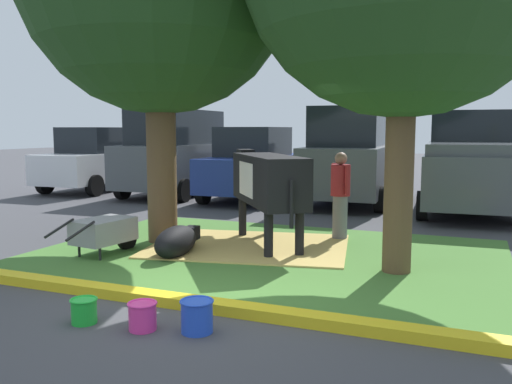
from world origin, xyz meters
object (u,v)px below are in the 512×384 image
Objects in this scene: bucket_blue at (197,315)px; pickup_truck_maroon at (470,165)px; wheelbarrow at (105,231)px; suv_dark_grey at (351,155)px; cow_holstein at (267,180)px; bucket_pink at (143,315)px; suv_black at (177,152)px; sedan_blue at (254,164)px; calf_lying at (177,241)px; person_handler at (340,194)px; hatchback_white at (98,160)px; bucket_green at (84,310)px.

pickup_truck_maroon is (2.33, 9.43, 0.95)m from bucket_blue.
suv_dark_grey is (2.23, 7.44, 0.88)m from wheelbarrow.
cow_holstein is 0.58× the size of suv_dark_grey.
bucket_blue is at bearing 15.59° from bucket_pink.
pickup_truck_maroon is (2.86, 9.58, 0.97)m from bucket_pink.
bucket_blue is 0.07× the size of suv_dark_grey.
cow_holstein is 0.50× the size of pickup_truck_maroon.
pickup_truck_maroon reaches higher than bucket_pink.
suv_black is 2.55m from sedan_blue.
calf_lying is 7.24m from suv_dark_grey.
person_handler reaches higher than bucket_pink.
suv_dark_grey is (-0.62, 9.71, 1.10)m from bucket_blue.
sedan_blue reaches higher than person_handler.
sedan_blue is (-0.46, 7.18, 0.60)m from wheelbarrow.
person_handler is at bearing 86.87° from bucket_blue.
calf_lying is 3.18m from bucket_blue.
cow_holstein is at bearing -119.49° from pickup_truck_maroon.
wheelbarrow is 7.82m from suv_dark_grey.
suv_black reaches higher than cow_holstein.
sedan_blue is (5.51, -0.16, 0.00)m from hatchback_white.
suv_black reaches higher than person_handler.
bucket_green is 0.06× the size of sedan_blue.
pickup_truck_maroon is (4.12, 6.80, 0.88)m from calf_lying.
cow_holstein is 4.11m from bucket_blue.
hatchback_white is (-9.08, 4.82, 0.15)m from person_handler.
hatchback_white is (-5.97, 7.34, 0.60)m from wheelbarrow.
person_handler is 5.29× the size of bucket_pink.
pickup_truck_maroon is at bearing 60.51° from cow_holstein.
wheelbarrow is 0.36× the size of sedan_blue.
wheelbarrow is 3.65m from bucket_blue.
suv_dark_grey is at bearing 93.64° from bucket_blue.
suv_dark_grey is at bearing 86.77° from bucket_green.
wheelbarrow is 8.87m from pickup_truck_maroon.
sedan_blue is (-2.13, 9.67, 0.85)m from bucket_green.
suv_black reaches higher than bucket_blue.
hatchback_white is at bearing 129.12° from wheelbarrow.
sedan_blue is at bearing 102.61° from calf_lying.
sedan_blue is (-1.52, 6.82, 0.75)m from calf_lying.
person_handler is at bearing 80.96° from bucket_pink.
cow_holstein is 5.80m from suv_dark_grey.
suv_black is (2.98, -0.06, 0.29)m from hatchback_white.
calf_lying is at bearing 124.10° from bucket_blue.
bucket_green is at bearing -77.99° from calf_lying.
bucket_pink is at bearing -65.62° from calf_lying.
suv_dark_grey is at bearing 100.13° from person_handler.
cow_holstein is 2.74m from wheelbarrow.
wheelbarrow is at bearing 133.88° from bucket_pink.
hatchback_white is (-7.64, 9.83, 0.85)m from bucket_green.
suv_black is at bearing 120.38° from calf_lying.
calf_lying is 4.49× the size of bucket_pink.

